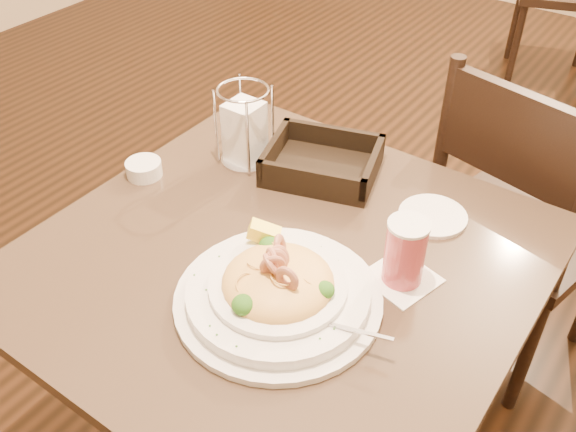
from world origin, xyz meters
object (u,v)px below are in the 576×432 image
Objects in this scene: drink_glass at (405,252)px; napkin_caddy at (245,131)px; dining_chair_near at (518,219)px; main_table at (283,334)px; side_plate at (433,216)px; bread_basket at (322,164)px; butter_ramekin at (144,169)px; pasta_bowl at (278,288)px.

napkin_caddy is (-0.47, 0.14, 0.01)m from drink_glass.
dining_chair_near is 0.68m from drink_glass.
main_table is 0.37m from drink_glass.
dining_chair_near is 0.48m from side_plate.
bread_basket is 0.27m from side_plate.
dining_chair_near reaches higher than side_plate.
side_plate is (0.44, 0.06, -0.07)m from napkin_caddy.
butter_ramekin is at bearing -158.33° from side_plate.
pasta_bowl is at bearing -67.87° from bread_basket.
butter_ramekin is (-0.40, 0.03, 0.25)m from main_table.
dining_chair_near reaches higher than napkin_caddy.
napkin_caddy is (-0.52, -0.46, 0.31)m from dining_chair_near.
napkin_caddy reaches higher than pasta_bowl.
napkin_caddy reaches higher than drink_glass.
bread_basket is (-0.15, 0.37, -0.01)m from pasta_bowl.
main_table is 0.47m from butter_ramekin.
drink_glass is 1.01× the size of side_plate.
drink_glass reaches higher than pasta_bowl.
main_table is 0.73m from dining_chair_near.
pasta_bowl is 0.45m from napkin_caddy.
bread_basket is 1.56× the size of napkin_caddy.
main_table is 0.29m from pasta_bowl.
napkin_caddy reaches higher than main_table.
drink_glass is (-0.06, -0.60, 0.30)m from dining_chair_near.
main_table is 3.15× the size of bread_basket.
side_plate is at bearing -0.48° from bread_basket.
bread_basket is at bearing 112.13° from pasta_bowl.
side_plate is (0.12, 0.37, -0.03)m from pasta_bowl.
drink_glass reaches higher than butter_ramekin.
dining_chair_near is 11.82× the size of butter_ramekin.
dining_chair_near is 0.77m from napkin_caddy.
bread_basket is at bearing 179.52° from side_plate.
main_table is 0.97× the size of dining_chair_near.
side_plate is at bearing 98.80° from drink_glass.
napkin_caddy is at bearing 50.53° from butter_ramekin.
pasta_bowl is 0.40m from bread_basket.
bread_basket reaches higher than side_plate.
butter_ramekin is at bearing -176.51° from drink_glass.
bread_basket is 0.19m from napkin_caddy.
napkin_caddy reaches higher than butter_ramekin.
napkin_caddy is at bearing 135.45° from pasta_bowl.
side_plate is (-0.03, 0.20, -0.06)m from drink_glass.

